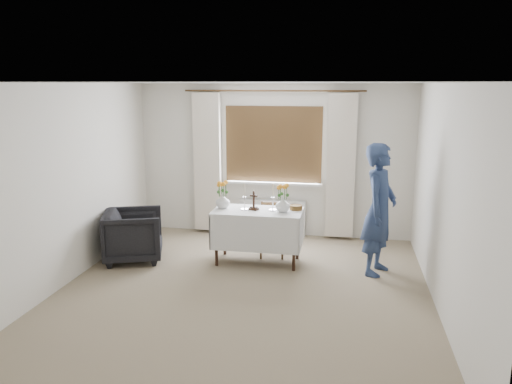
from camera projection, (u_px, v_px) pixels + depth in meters
ground at (242, 293)px, 6.07m from camera, size 5.00×5.00×0.00m
altar_table at (258, 236)px, 7.03m from camera, size 1.24×0.64×0.76m
wooden_chair at (272, 230)px, 7.30m from camera, size 0.41×0.41×0.79m
armchair at (134, 235)px, 7.13m from camera, size 1.02×1.01×0.73m
person at (379, 210)px, 6.54m from camera, size 0.61×0.74×1.75m
radiator at (272, 218)px, 8.33m from camera, size 1.10×0.10×0.60m
wooden_cross at (254, 200)px, 6.95m from camera, size 0.15×0.13×0.27m
candlestick_left at (244, 196)px, 6.95m from camera, size 0.14×0.14×0.38m
candlestick_right at (273, 197)px, 6.91m from camera, size 0.12×0.12×0.38m
flower_vase_left at (223, 201)px, 7.05m from camera, size 0.25×0.25×0.21m
flower_vase_right at (283, 204)px, 6.84m from camera, size 0.23×0.23×0.21m
wicker_basket at (296, 207)px, 6.97m from camera, size 0.21×0.21×0.07m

